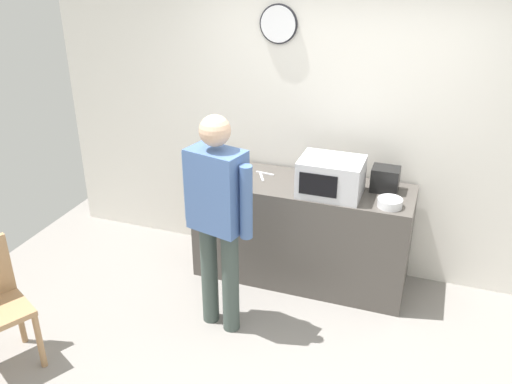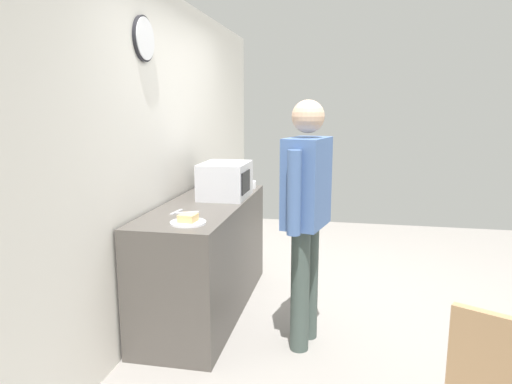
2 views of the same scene
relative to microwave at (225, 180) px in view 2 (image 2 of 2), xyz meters
The scene contains 10 objects.
ground_plane 1.54m from the microwave, 91.12° to the right, with size 6.00×6.00×0.00m, color gray.
back_wall 0.54m from the microwave, 92.79° to the left, with size 5.40×0.13×2.60m.
kitchen_counter 0.67m from the microwave, 156.89° to the left, with size 1.84×0.62×0.92m, color #4C4742.
microwave is the anchor object (origin of this frame).
sandwich_plate 0.94m from the microwave, behind, with size 0.24×0.24×0.07m.
salad_bowl 0.50m from the microwave, ahead, with size 0.19×0.19×0.07m, color white.
toaster 0.46m from the microwave, 27.69° to the left, with size 0.22×0.18×0.20m, color black.
fork_utensil 0.66m from the microwave, 168.83° to the left, with size 0.17×0.02×0.01m, color silver.
spoon_utensil 0.68m from the microwave, 161.64° to the left, with size 0.17×0.02×0.01m, color silver.
person_standing 1.00m from the microwave, 131.47° to the right, with size 0.58×0.33×1.73m.
Camera 2 is at (-3.75, 0.10, 1.69)m, focal length 32.47 mm.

